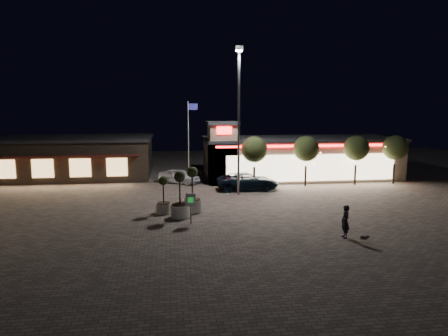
{
  "coord_description": "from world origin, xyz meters",
  "views": [
    {
      "loc": [
        -3.71,
        -25.13,
        7.27
      ],
      "look_at": [
        0.48,
        6.0,
        2.63
      ],
      "focal_mm": 32.0,
      "sensor_mm": 36.0,
      "label": 1
    }
  ],
  "objects": [
    {
      "name": "string_tree_a",
      "position": [
        4.0,
        11.0,
        3.56
      ],
      "size": [
        2.42,
        2.42,
        4.79
      ],
      "color": "#332319",
      "rests_on": "ground"
    },
    {
      "name": "pickup_truck",
      "position": [
        3.19,
        9.95,
        0.78
      ],
      "size": [
        5.65,
        2.69,
        1.56
      ],
      "primitive_type": "imported",
      "rotation": [
        0.0,
        0.0,
        1.55
      ],
      "color": "black",
      "rests_on": "ground"
    },
    {
      "name": "string_tree_c",
      "position": [
        14.0,
        11.0,
        3.56
      ],
      "size": [
        2.42,
        2.42,
        4.79
      ],
      "color": "#332319",
      "rests_on": "ground"
    },
    {
      "name": "restaurant_building",
      "position": [
        -14.0,
        19.97,
        2.16
      ],
      "size": [
        16.4,
        11.0,
        4.3
      ],
      "color": "#382D23",
      "rests_on": "ground"
    },
    {
      "name": "string_tree_d",
      "position": [
        18.0,
        11.0,
        3.56
      ],
      "size": [
        2.42,
        2.42,
        4.79
      ],
      "color": "#332319",
      "rests_on": "ground"
    },
    {
      "name": "planter_mid",
      "position": [
        -3.15,
        1.34,
        0.98
      ],
      "size": [
        1.29,
        1.29,
        3.17
      ],
      "color": "silver",
      "rests_on": "ground"
    },
    {
      "name": "floodlight_pole",
      "position": [
        2.0,
        8.0,
        7.02
      ],
      "size": [
        0.6,
        0.4,
        12.38
      ],
      "color": "gray",
      "rests_on": "ground"
    },
    {
      "name": "planter_right",
      "position": [
        -2.24,
        2.62,
        1.02
      ],
      "size": [
        1.34,
        1.34,
        3.29
      ],
      "color": "silver",
      "rests_on": "ground"
    },
    {
      "name": "flagpole",
      "position": [
        -1.9,
        13.0,
        4.74
      ],
      "size": [
        0.95,
        0.1,
        8.0
      ],
      "color": "white",
      "rests_on": "ground"
    },
    {
      "name": "string_tree_b",
      "position": [
        9.0,
        11.0,
        3.56
      ],
      "size": [
        2.42,
        2.42,
        4.79
      ],
      "color": "#332319",
      "rests_on": "ground"
    },
    {
      "name": "ground",
      "position": [
        0.0,
        0.0,
        0.0
      ],
      "size": [
        90.0,
        90.0,
        0.0
      ],
      "primitive_type": "plane",
      "color": "slate",
      "rests_on": "ground"
    },
    {
      "name": "retail_building",
      "position": [
        9.51,
        15.82,
        2.21
      ],
      "size": [
        20.4,
        8.4,
        6.1
      ],
      "color": "tan",
      "rests_on": "ground"
    },
    {
      "name": "white_sedan",
      "position": [
        -2.92,
        14.0,
        0.72
      ],
      "size": [
        4.46,
        3.77,
        1.44
      ],
      "primitive_type": "imported",
      "rotation": [
        0.0,
        0.0,
        0.98
      ],
      "color": "white",
      "rests_on": "ground"
    },
    {
      "name": "valet_sign",
      "position": [
        -2.51,
        -0.3,
        1.39
      ],
      "size": [
        0.65,
        0.2,
        1.99
      ],
      "color": "gray",
      "rests_on": "ground"
    },
    {
      "name": "pedestrian",
      "position": [
        6.04,
        -4.3,
        0.95
      ],
      "size": [
        0.48,
        0.71,
        1.9
      ],
      "primitive_type": "imported",
      "rotation": [
        0.0,
        0.0,
        -1.61
      ],
      "color": "black",
      "rests_on": "ground"
    },
    {
      "name": "dog",
      "position": [
        6.89,
        -5.07,
        0.25
      ],
      "size": [
        0.47,
        0.25,
        0.25
      ],
      "color": "#59514C",
      "rests_on": "ground"
    },
    {
      "name": "planter_left",
      "position": [
        -4.27,
        2.56,
        0.82
      ],
      "size": [
        1.08,
        1.08,
        2.65
      ],
      "color": "silver",
      "rests_on": "ground"
    }
  ]
}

